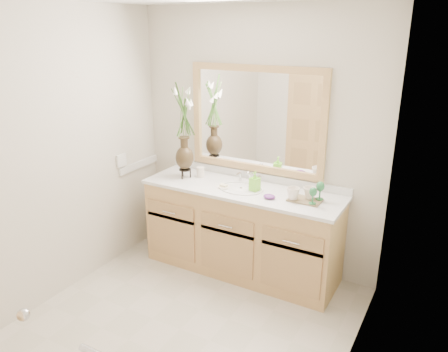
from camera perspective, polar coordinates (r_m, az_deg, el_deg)
The scene contains 19 objects.
floor at distance 3.57m, azimuth -5.76°, elevation -19.29°, with size 2.60×2.60×0.00m, color beige.
wall_back at distance 4.06m, azimuth 4.28°, elevation 4.56°, with size 2.40×0.02×2.40m, color beige.
wall_left at distance 3.79m, azimuth -21.43°, elevation 2.21°, with size 0.02×2.60×2.40m, color beige.
wall_right at distance 2.52m, azimuth 16.36°, elevation -5.44°, with size 0.02×2.60×2.40m, color beige.
vanity at distance 4.10m, azimuth 2.28°, elevation -7.22°, with size 1.80×0.55×0.80m.
counter at distance 3.93m, azimuth 2.36°, elevation -1.79°, with size 1.84×0.57×0.03m, color white.
sink at distance 3.93m, azimuth 2.23°, elevation -2.40°, with size 0.38×0.34×0.23m.
mirror at distance 3.99m, azimuth 4.22°, elevation 7.34°, with size 1.32×0.04×0.97m.
switch_plate at distance 4.34m, azimuth -13.26°, elevation 2.02°, with size 0.02×0.12×0.12m, color white.
flower_vase at distance 4.06m, azimuth -5.32°, elevation 7.33°, with size 0.20×0.20×0.83m.
tumbler at distance 4.21m, azimuth -3.09°, elevation 0.54°, with size 0.07×0.07×0.10m, color #F0E2D0.
soap_dish at distance 3.92m, azimuth -0.06°, elevation -1.40°, with size 0.11×0.11×0.03m.
soap_bottle at distance 3.85m, azimuth 4.03°, elevation -0.80°, with size 0.07×0.07×0.15m, color #7BE235.
purple_dish at distance 3.70m, azimuth 5.94°, elevation -2.68°, with size 0.10×0.08×0.04m, color #5E2674.
tray at distance 3.70m, azimuth 10.52°, elevation -3.11°, with size 0.27×0.18×0.01m, color brown.
mug_left at distance 3.66m, azimuth 9.02°, elevation -2.21°, with size 0.11×0.10×0.11m, color #F0E2D0.
mug_right at distance 3.71m, azimuth 11.10°, elevation -2.12°, with size 0.11×0.10×0.11m, color #F0E2D0.
goblet_front at distance 3.59m, azimuth 11.56°, elevation -2.16°, with size 0.06×0.06×0.14m.
goblet_back at distance 3.68m, azimuth 12.46°, elevation -1.47°, with size 0.07×0.07×0.16m.
Camera 1 is at (1.67, -2.26, 2.21)m, focal length 35.00 mm.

